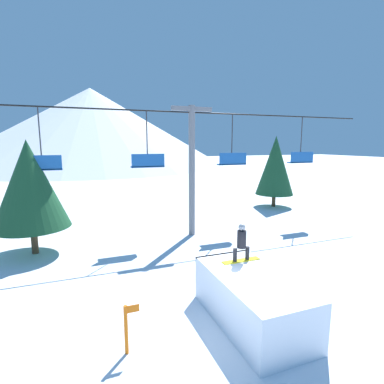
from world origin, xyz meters
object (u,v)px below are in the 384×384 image
Objects in this scene: snowboarder at (242,242)px; trail_marker at (127,328)px; pine_tree_near at (30,184)px; snow_ramp at (252,299)px.

trail_marker is (-4.06, -1.21, -1.41)m from snowboarder.
pine_tree_near reaches higher than trail_marker.
snow_ramp reaches higher than trail_marker.
pine_tree_near is (-6.91, 8.91, 2.73)m from snow_ramp.
pine_tree_near reaches higher than snow_ramp.
pine_tree_near is (-7.20, 7.75, 1.33)m from snowboarder.
snowboarder is at bearing -47.13° from pine_tree_near.
snow_ramp is 3.04× the size of trail_marker.
snowboarder is (0.29, 1.16, 1.40)m from snow_ramp.
trail_marker is (3.13, -8.96, -2.75)m from pine_tree_near.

